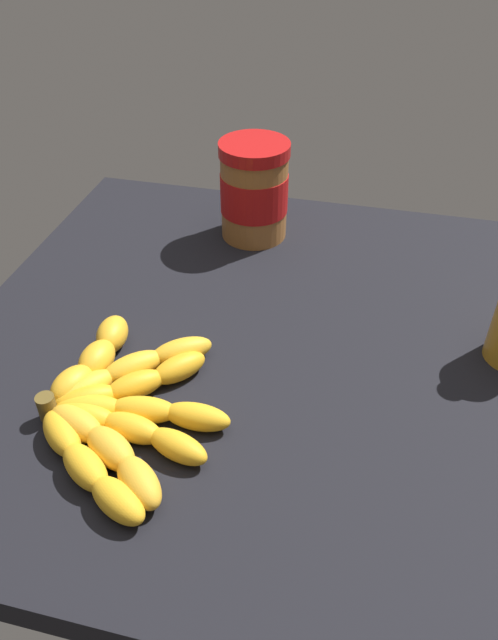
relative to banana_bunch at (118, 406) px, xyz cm
name	(u,v)px	position (x,y,z in cm)	size (l,w,h in cm)	color
ground_plane	(269,351)	(13.16, 16.14, -3.44)	(77.48, 74.68, 3.73)	black
banana_bunch	(118,406)	(0.00, 0.00, 0.00)	(20.80, 27.45, 3.61)	gold
peanut_butter_jar	(254,191)	(5.45, 40.41, 5.82)	(10.39, 10.39, 14.86)	#9E602D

